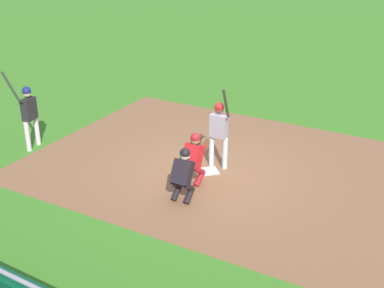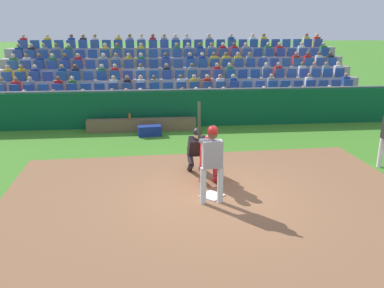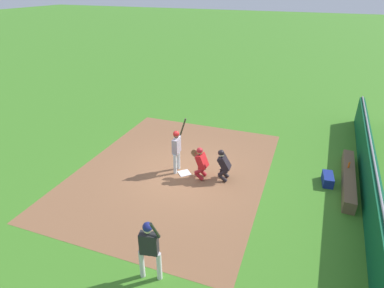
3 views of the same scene
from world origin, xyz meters
TOP-DOWN VIEW (x-y plane):
  - ground_plane at (0.00, 0.00)m, footprint 160.00×160.00m
  - infield_dirt_patch at (0.00, 0.50)m, footprint 9.69×7.56m
  - home_plate_marker at (0.00, 0.00)m, footprint 0.62×0.62m
  - batter_at_plate at (0.07, 0.34)m, footprint 0.56×0.44m
  - catcher_crouching at (-0.02, -0.69)m, footprint 0.48×0.72m
  - home_plate_umpire at (0.18, -1.52)m, footprint 0.49×0.53m
  - on_deck_batter at (-4.90, -1.25)m, footprint 0.62×0.69m

SIDE VIEW (x-z plane):
  - ground_plane at x=0.00m, z-range 0.00..0.00m
  - infield_dirt_patch at x=0.00m, z-range 0.00..0.01m
  - home_plate_marker at x=0.00m, z-range 0.01..0.02m
  - home_plate_umpire at x=0.18m, z-range 0.06..1.31m
  - catcher_crouching at x=-0.02m, z-range 0.07..1.37m
  - batter_at_plate at x=0.07m, z-range -0.02..2.19m
  - on_deck_batter at x=-4.90m, z-range -0.01..2.20m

